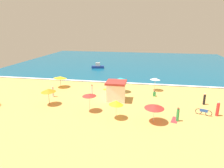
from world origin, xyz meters
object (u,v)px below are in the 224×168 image
object	(u,v)px
beachgoer_6	(154,94)
small_boat_0	(98,66)
beachgoer_1	(178,115)
beachgoer_2	(53,92)
beach_umbrella_3	(89,95)
beach_umbrella_6	(48,90)
beach_umbrella_0	(121,79)
beachgoer_3	(92,90)
beach_umbrella_2	(154,106)
beachgoer_0	(204,99)
beach_umbrella_1	(60,77)
lifeguard_cabana	(116,91)
beachgoer_4	(218,109)
beach_umbrella_4	(116,103)
beach_umbrella_5	(155,79)
parked_bicycle	(204,112)

from	to	relation	value
beachgoer_6	small_boat_0	xyz separation A→B (m)	(-13.21, 17.90, 0.15)
beachgoer_1	beachgoer_2	distance (m)	17.65
beach_umbrella_3	beach_umbrella_6	distance (m)	5.98
beach_umbrella_6	small_boat_0	world-z (taller)	beach_umbrella_6
beach_umbrella_0	beachgoer_3	size ratio (longest dim) A/B	1.24
beach_umbrella_2	beachgoer_3	distance (m)	11.12
beachgoer_6	beachgoer_1	bearing A→B (deg)	-73.28
beach_umbrella_3	beachgoer_6	bearing A→B (deg)	41.27
beach_umbrella_6	beachgoer_0	bearing A→B (deg)	10.37
beach_umbrella_1	beachgoer_2	world-z (taller)	beach_umbrella_1
lifeguard_cabana	beachgoer_4	world-z (taller)	lifeguard_cabana
beachgoer_1	small_boat_0	bearing A→B (deg)	121.20
beachgoer_3	beachgoer_6	size ratio (longest dim) A/B	2.09
lifeguard_cabana	beach_umbrella_0	size ratio (longest dim) A/B	1.18
beach_umbrella_4	beach_umbrella_2	bearing A→B (deg)	-2.95
lifeguard_cabana	beach_umbrella_1	bearing A→B (deg)	156.74
beachgoer_2	beachgoer_1	bearing A→B (deg)	-15.81
beachgoer_3	beachgoer_1	bearing A→B (deg)	-27.83
beachgoer_3	beachgoer_6	xyz separation A→B (m)	(9.06, 1.75, -0.53)
beachgoer_1	small_boat_0	distance (m)	30.00
lifeguard_cabana	beach_umbrella_0	xyz separation A→B (m)	(0.16, 3.69, 0.74)
beach_umbrella_2	beachgoer_0	distance (m)	9.25
beach_umbrella_5	beachgoer_0	distance (m)	8.12
beach_umbrella_6	beachgoer_2	bearing A→B (deg)	107.18
beach_umbrella_0	beach_umbrella_5	xyz separation A→B (m)	(5.25, 1.77, -0.19)
beachgoer_4	beachgoer_6	bearing A→B (deg)	141.74
beach_umbrella_0	small_boat_0	size ratio (longest dim) A/B	0.74
beach_umbrella_4	beach_umbrella_5	xyz separation A→B (m)	(4.48, 11.10, 0.06)
beach_umbrella_4	beachgoer_2	bearing A→B (deg)	152.66
beach_umbrella_2	beachgoer_4	size ratio (longest dim) A/B	1.39
beach_umbrella_1	beach_umbrella_5	world-z (taller)	beach_umbrella_5
beachgoer_4	beachgoer_2	bearing A→B (deg)	173.20
lifeguard_cabana	parked_bicycle	xyz separation A→B (m)	(10.85, -2.98, -1.00)
beach_umbrella_3	beachgoer_1	bearing A→B (deg)	-4.72
beach_umbrella_0	beach_umbrella_6	size ratio (longest dim) A/B	0.86
lifeguard_cabana	beach_umbrella_3	bearing A→B (deg)	-120.86
lifeguard_cabana	beachgoer_6	xyz separation A→B (m)	(5.32, 2.62, -1.00)
beach_umbrella_4	small_boat_0	xyz separation A→B (m)	(-8.82, 26.16, -1.33)
beach_umbrella_1	beach_umbrella_5	size ratio (longest dim) A/B	1.45
beach_umbrella_5	beach_umbrella_6	world-z (taller)	beach_umbrella_6
beach_umbrella_0	beachgoer_6	xyz separation A→B (m)	(5.16, -1.07, -1.73)
beach_umbrella_4	beachgoer_2	xyz separation A→B (m)	(-10.26, 5.30, -1.07)
beach_umbrella_1	beach_umbrella_2	world-z (taller)	beach_umbrella_2
beachgoer_1	beachgoer_3	world-z (taller)	beachgoer_3
beach_umbrella_5	parked_bicycle	size ratio (longest dim) A/B	1.25
beach_umbrella_4	beach_umbrella_6	distance (m)	9.68
beach_umbrella_0	beachgoer_2	world-z (taller)	beach_umbrella_0
beachgoer_1	beachgoer_2	xyz separation A→B (m)	(-16.98, 4.81, 0.03)
beachgoer_2	beach_umbrella_2	bearing A→B (deg)	-20.96
small_boat_0	beach_umbrella_3	bearing A→B (deg)	-77.89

